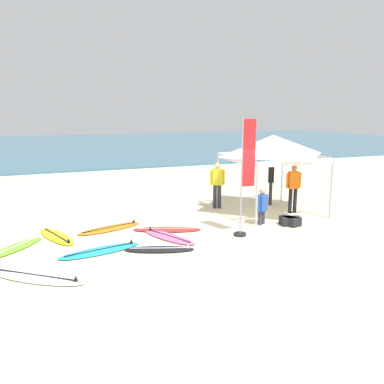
{
  "coord_description": "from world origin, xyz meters",
  "views": [
    {
      "loc": [
        -5.17,
        -10.53,
        3.59
      ],
      "look_at": [
        -0.63,
        1.05,
        1.0
      ],
      "focal_mm": 36.91,
      "sensor_mm": 36.0,
      "label": 1
    }
  ],
  "objects_px": {
    "surfboard_yellow": "(57,236)",
    "surfboard_orange": "(110,228)",
    "banner_flag": "(245,182)",
    "canopy_tent": "(273,145)",
    "surfboard_red": "(167,229)",
    "surfboard_lime": "(16,247)",
    "gear_bag_by_pole": "(291,221)",
    "surfboard_cyan": "(100,251)",
    "surfboard_pink": "(169,237)",
    "person_black": "(271,179)",
    "person_yellow": "(217,182)",
    "person_orange": "(293,185)",
    "person_blue": "(262,204)",
    "gear_bag_near_tent": "(289,221)",
    "surfboard_white": "(37,276)",
    "surfboard_black": "(160,249)"
  },
  "relations": [
    {
      "from": "canopy_tent",
      "to": "banner_flag",
      "type": "relative_size",
      "value": 0.88
    },
    {
      "from": "surfboard_orange",
      "to": "surfboard_black",
      "type": "distance_m",
      "value": 2.51
    },
    {
      "from": "person_blue",
      "to": "surfboard_white",
      "type": "bearing_deg",
      "value": -164.98
    },
    {
      "from": "surfboard_black",
      "to": "banner_flag",
      "type": "relative_size",
      "value": 0.55
    },
    {
      "from": "surfboard_pink",
      "to": "surfboard_lime",
      "type": "bearing_deg",
      "value": 171.32
    },
    {
      "from": "person_blue",
      "to": "gear_bag_near_tent",
      "type": "relative_size",
      "value": 2.0
    },
    {
      "from": "surfboard_lime",
      "to": "surfboard_red",
      "type": "bearing_deg",
      "value": 1.11
    },
    {
      "from": "gear_bag_near_tent",
      "to": "gear_bag_by_pole",
      "type": "xyz_separation_m",
      "value": [
        0.04,
        -0.03,
        0.0
      ]
    },
    {
      "from": "surfboard_white",
      "to": "person_orange",
      "type": "bearing_deg",
      "value": 17.52
    },
    {
      "from": "surfboard_black",
      "to": "banner_flag",
      "type": "distance_m",
      "value": 3.09
    },
    {
      "from": "surfboard_orange",
      "to": "person_orange",
      "type": "height_order",
      "value": "person_orange"
    },
    {
      "from": "surfboard_white",
      "to": "banner_flag",
      "type": "height_order",
      "value": "banner_flag"
    },
    {
      "from": "surfboard_cyan",
      "to": "person_yellow",
      "type": "relative_size",
      "value": 1.31
    },
    {
      "from": "surfboard_white",
      "to": "surfboard_cyan",
      "type": "relative_size",
      "value": 1.03
    },
    {
      "from": "surfboard_yellow",
      "to": "surfboard_orange",
      "type": "bearing_deg",
      "value": 9.09
    },
    {
      "from": "surfboard_lime",
      "to": "gear_bag_near_tent",
      "type": "relative_size",
      "value": 2.82
    },
    {
      "from": "surfboard_lime",
      "to": "surfboard_pink",
      "type": "relative_size",
      "value": 0.84
    },
    {
      "from": "surfboard_orange",
      "to": "surfboard_red",
      "type": "distance_m",
      "value": 1.76
    },
    {
      "from": "surfboard_white",
      "to": "surfboard_yellow",
      "type": "relative_size",
      "value": 1.11
    },
    {
      "from": "gear_bag_near_tent",
      "to": "banner_flag",
      "type": "bearing_deg",
      "value": -169.03
    },
    {
      "from": "surfboard_cyan",
      "to": "person_orange",
      "type": "relative_size",
      "value": 1.31
    },
    {
      "from": "person_yellow",
      "to": "surfboard_yellow",
      "type": "bearing_deg",
      "value": -165.44
    },
    {
      "from": "surfboard_cyan",
      "to": "surfboard_pink",
      "type": "relative_size",
      "value": 1.11
    },
    {
      "from": "surfboard_orange",
      "to": "person_blue",
      "type": "height_order",
      "value": "person_blue"
    },
    {
      "from": "gear_bag_by_pole",
      "to": "person_black",
      "type": "bearing_deg",
      "value": 70.7
    },
    {
      "from": "surfboard_lime",
      "to": "gear_bag_by_pole",
      "type": "bearing_deg",
      "value": -5.94
    },
    {
      "from": "surfboard_black",
      "to": "banner_flag",
      "type": "bearing_deg",
      "value": 7.69
    },
    {
      "from": "surfboard_lime",
      "to": "person_blue",
      "type": "height_order",
      "value": "person_blue"
    },
    {
      "from": "canopy_tent",
      "to": "surfboard_yellow",
      "type": "xyz_separation_m",
      "value": [
        -7.3,
        -0.28,
        -2.35
      ]
    },
    {
      "from": "surfboard_yellow",
      "to": "person_black",
      "type": "distance_m",
      "value": 8.09
    },
    {
      "from": "canopy_tent",
      "to": "surfboard_yellow",
      "type": "bearing_deg",
      "value": -177.82
    },
    {
      "from": "person_orange",
      "to": "banner_flag",
      "type": "height_order",
      "value": "banner_flag"
    },
    {
      "from": "surfboard_white",
      "to": "banner_flag",
      "type": "distance_m",
      "value": 5.95
    },
    {
      "from": "surfboard_cyan",
      "to": "surfboard_red",
      "type": "relative_size",
      "value": 1.06
    },
    {
      "from": "surfboard_black",
      "to": "surfboard_orange",
      "type": "bearing_deg",
      "value": 110.63
    },
    {
      "from": "person_yellow",
      "to": "surfboard_white",
      "type": "bearing_deg",
      "value": -145.97
    },
    {
      "from": "surfboard_white",
      "to": "surfboard_orange",
      "type": "bearing_deg",
      "value": 55.0
    },
    {
      "from": "banner_flag",
      "to": "gear_bag_by_pole",
      "type": "height_order",
      "value": "banner_flag"
    },
    {
      "from": "person_black",
      "to": "person_yellow",
      "type": "bearing_deg",
      "value": 174.34
    },
    {
      "from": "surfboard_cyan",
      "to": "gear_bag_by_pole",
      "type": "relative_size",
      "value": 3.73
    },
    {
      "from": "person_black",
      "to": "gear_bag_by_pole",
      "type": "height_order",
      "value": "person_black"
    },
    {
      "from": "banner_flag",
      "to": "canopy_tent",
      "type": "bearing_deg",
      "value": 42.69
    },
    {
      "from": "person_yellow",
      "to": "canopy_tent",
      "type": "bearing_deg",
      "value": -38.41
    },
    {
      "from": "person_orange",
      "to": "person_yellow",
      "type": "relative_size",
      "value": 1.0
    },
    {
      "from": "person_blue",
      "to": "surfboard_lime",
      "type": "bearing_deg",
      "value": 177.02
    },
    {
      "from": "surfboard_red",
      "to": "surfboard_lime",
      "type": "bearing_deg",
      "value": -178.89
    },
    {
      "from": "surfboard_orange",
      "to": "surfboard_white",
      "type": "relative_size",
      "value": 0.94
    },
    {
      "from": "surfboard_cyan",
      "to": "person_yellow",
      "type": "xyz_separation_m",
      "value": [
        4.77,
        3.13,
        0.95
      ]
    },
    {
      "from": "surfboard_black",
      "to": "gear_bag_near_tent",
      "type": "bearing_deg",
      "value": 9.04
    },
    {
      "from": "surfboard_white",
      "to": "surfboard_yellow",
      "type": "height_order",
      "value": "same"
    }
  ]
}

